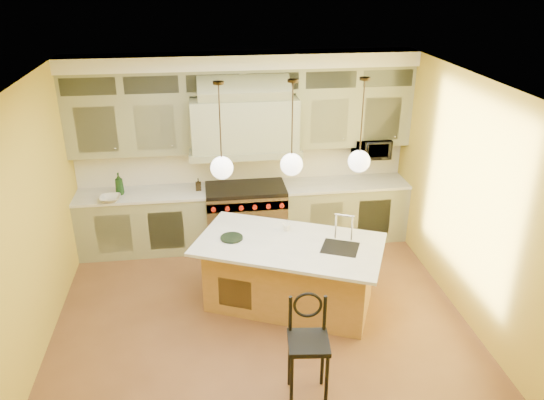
{
  "coord_description": "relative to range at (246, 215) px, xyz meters",
  "views": [
    {
      "loc": [
        -0.59,
        -5.19,
        4.04
      ],
      "look_at": [
        0.21,
        0.7,
        1.37
      ],
      "focal_mm": 35.0,
      "sensor_mm": 36.0,
      "label": 1
    }
  ],
  "objects": [
    {
      "name": "floor",
      "position": [
        0.0,
        -2.14,
        -0.49
      ],
      "size": [
        5.0,
        5.0,
        0.0
      ],
      "primitive_type": "plane",
      "color": "brown",
      "rests_on": "ground"
    },
    {
      "name": "ceiling",
      "position": [
        0.0,
        -2.14,
        2.41
      ],
      "size": [
        5.0,
        5.0,
        0.0
      ],
      "primitive_type": "plane",
      "rotation": [
        3.14,
        0.0,
        0.0
      ],
      "color": "white",
      "rests_on": "wall_back"
    },
    {
      "name": "wall_back",
      "position": [
        0.0,
        0.36,
        0.96
      ],
      "size": [
        5.0,
        0.0,
        5.0
      ],
      "primitive_type": "plane",
      "rotation": [
        1.57,
        0.0,
        0.0
      ],
      "color": "gold",
      "rests_on": "ground"
    },
    {
      "name": "wall_front",
      "position": [
        0.0,
        -4.64,
        0.96
      ],
      "size": [
        5.0,
        0.0,
        5.0
      ],
      "primitive_type": "plane",
      "rotation": [
        -1.57,
        0.0,
        0.0
      ],
      "color": "gold",
      "rests_on": "ground"
    },
    {
      "name": "wall_left",
      "position": [
        -2.5,
        -2.14,
        0.96
      ],
      "size": [
        0.0,
        5.0,
        5.0
      ],
      "primitive_type": "plane",
      "rotation": [
        1.57,
        0.0,
        1.57
      ],
      "color": "gold",
      "rests_on": "ground"
    },
    {
      "name": "wall_right",
      "position": [
        2.5,
        -2.14,
        0.96
      ],
      "size": [
        0.0,
        5.0,
        5.0
      ],
      "primitive_type": "plane",
      "rotation": [
        1.57,
        0.0,
        -1.57
      ],
      "color": "gold",
      "rests_on": "ground"
    },
    {
      "name": "back_cabinetry",
      "position": [
        0.0,
        0.09,
        0.94
      ],
      "size": [
        5.0,
        0.77,
        2.9
      ],
      "color": "gray",
      "rests_on": "floor"
    },
    {
      "name": "range",
      "position": [
        0.0,
        0.0,
        0.0
      ],
      "size": [
        1.2,
        0.74,
        0.96
      ],
      "color": "silver",
      "rests_on": "floor"
    },
    {
      "name": "kitchen_island",
      "position": [
        0.4,
        -1.7,
        -0.01
      ],
      "size": [
        2.53,
        2.01,
        1.35
      ],
      "rotation": [
        0.0,
        0.0,
        -0.42
      ],
      "color": "olive",
      "rests_on": "floor"
    },
    {
      "name": "counter_stool",
      "position": [
        0.31,
        -3.27,
        0.16
      ],
      "size": [
        0.44,
        0.44,
        1.14
      ],
      "rotation": [
        0.0,
        0.0,
        -0.11
      ],
      "color": "black",
      "rests_on": "floor"
    },
    {
      "name": "microwave",
      "position": [
        1.95,
        0.11,
        0.96
      ],
      "size": [
        0.54,
        0.37,
        0.3
      ],
      "primitive_type": "imported",
      "color": "black",
      "rests_on": "back_cabinetry"
    },
    {
      "name": "oil_bottle_a",
      "position": [
        -1.84,
        0.01,
        0.62
      ],
      "size": [
        0.13,
        0.13,
        0.33
      ],
      "primitive_type": "imported",
      "rotation": [
        0.0,
        0.0,
        0.04
      ],
      "color": "#153414",
      "rests_on": "back_cabinetry"
    },
    {
      "name": "oil_bottle_b",
      "position": [
        -0.7,
        0.01,
        0.55
      ],
      "size": [
        0.08,
        0.08,
        0.18
      ],
      "primitive_type": "imported",
      "rotation": [
        0.0,
        0.0,
        -0.0
      ],
      "color": "black",
      "rests_on": "back_cabinetry"
    },
    {
      "name": "fruit_bowl",
      "position": [
        -1.95,
        -0.22,
        0.49
      ],
      "size": [
        0.3,
        0.3,
        0.07
      ],
      "primitive_type": "imported",
      "rotation": [
        0.0,
        0.0,
        0.0
      ],
      "color": "silver",
      "rests_on": "back_cabinetry"
    },
    {
      "name": "cup",
      "position": [
        0.4,
        -1.41,
        0.48
      ],
      "size": [
        0.11,
        0.11,
        0.09
      ],
      "primitive_type": "imported",
      "rotation": [
        0.0,
        0.0,
        0.11
      ],
      "color": "white",
      "rests_on": "kitchen_island"
    },
    {
      "name": "pendant_left",
      "position": [
        -0.4,
        -1.69,
        1.46
      ],
      "size": [
        0.26,
        0.26,
        1.11
      ],
      "color": "#2D2319",
      "rests_on": "ceiling"
    },
    {
      "name": "pendant_center",
      "position": [
        0.4,
        -1.69,
        1.46
      ],
      "size": [
        0.26,
        0.26,
        1.11
      ],
      "color": "#2D2319",
      "rests_on": "ceiling"
    },
    {
      "name": "pendant_right",
      "position": [
        1.2,
        -1.69,
        1.46
      ],
      "size": [
        0.26,
        0.26,
        1.11
      ],
      "color": "#2D2319",
      "rests_on": "ceiling"
    }
  ]
}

